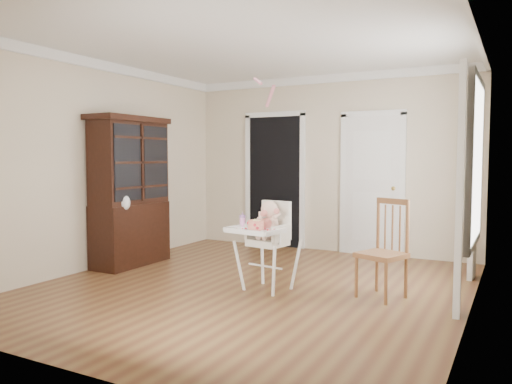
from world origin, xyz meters
The scene contains 16 objects.
floor centered at (0.00, 0.00, 0.00)m, with size 5.00×5.00×0.00m, color brown.
ceiling centered at (0.00, 0.00, 2.70)m, with size 5.00×5.00×0.00m, color white.
wall_back centered at (0.00, 2.50, 1.35)m, with size 4.50×4.50×0.00m, color beige.
wall_left centered at (-2.25, 0.00, 1.35)m, with size 5.00×5.00×0.00m, color beige.
wall_right centered at (2.25, 0.00, 1.35)m, with size 5.00×5.00×0.00m, color beige.
crown_molding centered at (0.00, 0.00, 2.64)m, with size 4.50×5.00×0.12m, color white, non-canonical shape.
doorway centered at (-0.90, 2.48, 1.11)m, with size 1.06×0.05×2.22m.
closet_door centered at (0.70, 2.48, 1.02)m, with size 0.96×0.09×2.13m.
window_right centered at (2.18, 0.80, 1.29)m, with size 0.13×1.84×2.30m.
high_chair centered at (0.22, -0.01, 0.61)m, with size 0.66×0.78×0.99m.
baby centered at (0.22, 0.01, 0.75)m, with size 0.28×0.24×0.44m.
cake centered at (0.19, -0.23, 0.74)m, with size 0.22×0.22×0.10m.
sippy_cup centered at (-0.05, -0.08, 0.76)m, with size 0.07×0.07×0.16m.
china_cabinet centered at (-1.99, 0.28, 1.00)m, with size 0.52×1.18×1.99m.
dining_chair centered at (1.41, 0.29, 0.48)m, with size 0.54×0.54×1.02m.
streamer centered at (0.10, -0.02, 2.27)m, with size 0.03×0.50×0.02m, color pink, non-canonical shape.
Camera 1 is at (2.62, -4.82, 1.45)m, focal length 35.00 mm.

